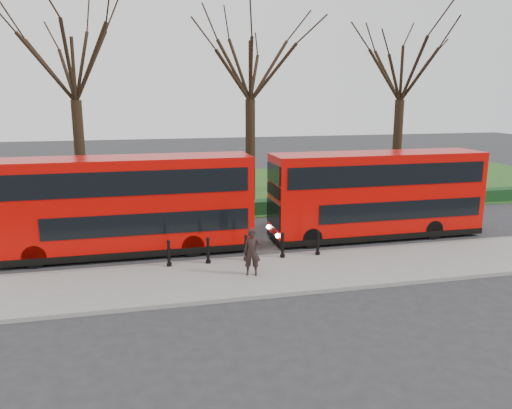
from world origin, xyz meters
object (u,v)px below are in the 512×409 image
object	(u,v)px
bus_rear	(377,195)
pedestrian	(252,252)
bus_lead	(129,206)
bollard_row	(246,248)

from	to	relation	value
bus_rear	pedestrian	bearing A→B (deg)	-149.61
pedestrian	bus_lead	bearing A→B (deg)	152.35
bus_lead	pedestrian	bearing A→B (deg)	-43.76
bus_rear	pedestrian	xyz separation A→B (m)	(-6.99, -4.10, -1.01)
bollard_row	bus_rear	distance (m)	7.38
bus_lead	bus_rear	distance (m)	11.35
bollard_row	bus_lead	world-z (taller)	bus_lead
bus_lead	bollard_row	bearing A→B (deg)	-28.73
bus_rear	pedestrian	world-z (taller)	bus_rear
bus_lead	pedestrian	size ratio (longest dim) A/B	5.94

